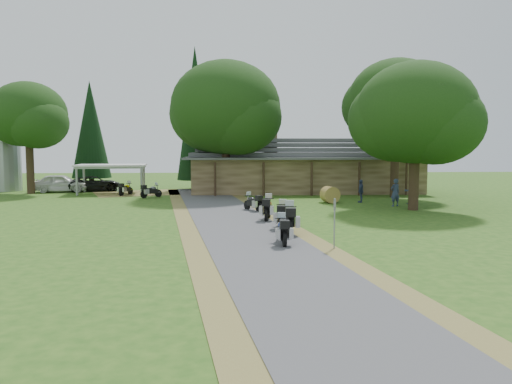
{
  "coord_description": "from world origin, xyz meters",
  "views": [
    {
      "loc": [
        -0.91,
        -21.41,
        3.92
      ],
      "look_at": [
        0.57,
        5.1,
        1.6
      ],
      "focal_mm": 35.0,
      "sensor_mm": 36.0,
      "label": 1
    }
  ],
  "objects": [
    {
      "name": "car_white_sedan",
      "position": [
        -15.92,
        24.14,
        1.03
      ],
      "size": [
        3.19,
        6.38,
        2.05
      ],
      "primitive_type": "imported",
      "rotation": [
        0.0,
        0.0,
        1.67
      ],
      "color": "silver",
      "rests_on": "ground"
    },
    {
      "name": "person_b",
      "position": [
        11.95,
        13.04,
        1.05
      ],
      "size": [
        0.62,
        0.46,
        2.1
      ],
      "primitive_type": "imported",
      "rotation": [
        0.0,
        0.0,
        3.2
      ],
      "color": "#344161",
      "rests_on": "ground"
    },
    {
      "name": "ground",
      "position": [
        0.0,
        0.0,
        0.0
      ],
      "size": [
        120.0,
        120.0,
        0.0
      ],
      "primitive_type": "plane",
      "color": "#265016",
      "rests_on": "ground"
    },
    {
      "name": "motorcycle_carport_b",
      "position": [
        -7.07,
        18.67,
        0.59
      ],
      "size": [
        1.66,
        1.57,
        1.18
      ],
      "primitive_type": null,
      "rotation": [
        0.0,
        0.0,
        0.73
      ],
      "color": "slate",
      "rests_on": "ground"
    },
    {
      "name": "cedar_near",
      "position": [
        -4.0,
        26.52,
        6.77
      ],
      "size": [
        3.57,
        3.57,
        13.53
      ],
      "primitive_type": "cone",
      "color": "black",
      "rests_on": "ground"
    },
    {
      "name": "motorcycle_carport_a",
      "position": [
        -9.51,
        20.84,
        0.59
      ],
      "size": [
        1.16,
        1.81,
        1.18
      ],
      "primitive_type": null,
      "rotation": [
        0.0,
        0.0,
        1.19
      ],
      "color": "#EDED05",
      "rests_on": "ground"
    },
    {
      "name": "oak_silo",
      "position": [
        -18.06,
        22.79,
        5.55
      ],
      "size": [
        6.49,
        6.49,
        11.1
      ],
      "primitive_type": null,
      "color": "black",
      "rests_on": "ground"
    },
    {
      "name": "motorcycle_row_b",
      "position": [
        1.93,
        1.29,
        0.73
      ],
      "size": [
        0.88,
        2.18,
        1.46
      ],
      "primitive_type": null,
      "rotation": [
        0.0,
        0.0,
        1.48
      ],
      "color": "#B1B2B8",
      "rests_on": "ground"
    },
    {
      "name": "silo",
      "position": [
        -21.9,
        25.96,
        3.54
      ],
      "size": [
        3.52,
        3.52,
        7.08
      ],
      "primitive_type": "cylinder",
      "rotation": [
        0.0,
        0.0,
        0.01
      ],
      "color": "gray",
      "rests_on": "ground"
    },
    {
      "name": "carport",
      "position": [
        -11.06,
        22.63,
        1.27
      ],
      "size": [
        6.23,
        4.49,
        2.54
      ],
      "primitive_type": null,
      "rotation": [
        0.0,
        0.0,
        0.1
      ],
      "color": "silver",
      "rests_on": "ground"
    },
    {
      "name": "person_c",
      "position": [
        8.73,
        14.24,
        0.98
      ],
      "size": [
        0.58,
        0.67,
        1.96
      ],
      "primitive_type": "imported",
      "rotation": [
        0.0,
        0.0,
        4.32
      ],
      "color": "#344161",
      "rests_on": "ground"
    },
    {
      "name": "cedar_far",
      "position": [
        -14.53,
        29.17,
        5.3
      ],
      "size": [
        3.83,
        3.83,
        10.6
      ],
      "primitive_type": "cone",
      "color": "black",
      "rests_on": "ground"
    },
    {
      "name": "sign_post",
      "position": [
        3.22,
        -2.36,
        1.0
      ],
      "size": [
        0.36,
        0.06,
        2.0
      ],
      "primitive_type": null,
      "color": "gray",
      "rests_on": "ground"
    },
    {
      "name": "hay_bale",
      "position": [
        6.43,
        14.12,
        0.59
      ],
      "size": [
        1.36,
        1.28,
        1.18
      ],
      "primitive_type": "cylinder",
      "rotation": [
        1.57,
        0.0,
        0.18
      ],
      "color": "olive",
      "rests_on": "ground"
    },
    {
      "name": "driveway",
      "position": [
        -0.5,
        4.0,
        0.0
      ],
      "size": [
        51.95,
        51.95,
        0.0
      ],
      "primitive_type": "plane",
      "rotation": [
        0.0,
        0.0,
        0.14
      ],
      "color": "#4A494C",
      "rests_on": "ground"
    },
    {
      "name": "car_dark_suv",
      "position": [
        -13.16,
        25.05,
        1.03
      ],
      "size": [
        3.78,
        5.83,
        2.07
      ],
      "primitive_type": "imported",
      "rotation": [
        0.0,
        0.0,
        1.87
      ],
      "color": "black",
      "rests_on": "ground"
    },
    {
      "name": "motorcycle_row_e",
      "position": [
        0.63,
        9.74,
        0.58
      ],
      "size": [
        1.34,
        1.74,
        1.16
      ],
      "primitive_type": null,
      "rotation": [
        0.0,
        0.0,
        2.11
      ],
      "color": "black",
      "rests_on": "ground"
    },
    {
      "name": "person_a",
      "position": [
        10.41,
        11.72,
        1.1
      ],
      "size": [
        0.73,
        0.61,
        2.21
      ],
      "primitive_type": "imported",
      "rotation": [
        0.0,
        0.0,
        3.42
      ],
      "color": "#344161",
      "rests_on": "ground"
    },
    {
      "name": "motorcycle_row_c",
      "position": [
        1.74,
        3.01,
        0.67
      ],
      "size": [
        0.94,
        2.04,
        1.34
      ],
      "primitive_type": null,
      "rotation": [
        0.0,
        0.0,
        1.41
      ],
      "color": "yellow",
      "rests_on": "ground"
    },
    {
      "name": "motorcycle_row_a",
      "position": [
        1.31,
        -1.25,
        0.61
      ],
      "size": [
        0.59,
        1.79,
        1.23
      ],
      "primitive_type": null,
      "rotation": [
        0.0,
        0.0,
        1.57
      ],
      "color": "navy",
      "rests_on": "ground"
    },
    {
      "name": "lodge",
      "position": [
        6.0,
        24.0,
        2.45
      ],
      "size": [
        21.4,
        9.4,
        4.9
      ],
      "primitive_type": null,
      "color": "brown",
      "rests_on": "ground"
    },
    {
      "name": "oak_driveway",
      "position": [
        10.89,
        9.64,
        4.98
      ],
      "size": [
        7.58,
        7.58,
        9.96
      ],
      "primitive_type": null,
      "color": "black",
      "rests_on": "ground"
    },
    {
      "name": "oak_lodge_left",
      "position": [
        -1.1,
        20.37,
        5.9
      ],
      "size": [
        9.13,
        9.13,
        11.79
      ],
      "primitive_type": null,
      "color": "black",
      "rests_on": "ground"
    },
    {
      "name": "motorcycle_row_d",
      "position": [
        1.25,
        5.81,
        0.69
      ],
      "size": [
        0.98,
        2.09,
        1.37
      ],
      "primitive_type": null,
      "rotation": [
        0.0,
        0.0,
        1.4
      ],
      "color": "#D7490C",
      "rests_on": "ground"
    },
    {
      "name": "oak_lodge_right",
      "position": [
        12.43,
        17.88,
        6.28
      ],
      "size": [
        7.61,
        7.61,
        12.56
      ],
      "primitive_type": null,
      "color": "black",
      "rests_on": "ground"
    }
  ]
}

